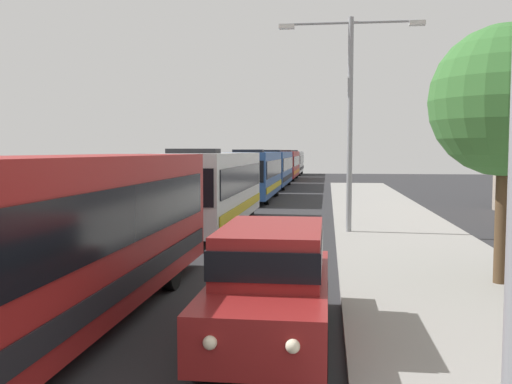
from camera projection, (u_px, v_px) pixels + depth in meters
name	position (u px, v px, depth m)	size (l,w,h in m)	color
bus_lead	(52.00, 237.00, 9.55)	(2.58, 12.19, 3.21)	maroon
bus_second_in_line	(213.00, 187.00, 22.89)	(2.58, 10.95, 3.21)	silver
bus_middle	(255.00, 173.00, 36.25)	(2.58, 10.50, 3.21)	#284C8C
bus_fourth_in_line	(274.00, 168.00, 48.66)	(2.58, 12.11, 3.21)	#284C8C
bus_rear	(285.00, 164.00, 61.92)	(2.58, 11.39, 3.21)	maroon
bus_tail_end	(292.00, 162.00, 74.71)	(2.58, 10.98, 3.21)	silver
white_suv	(271.00, 279.00, 9.33)	(1.86, 4.98, 1.90)	maroon
streetlamp_mid	(350.00, 102.00, 20.72)	(5.23, 0.28, 7.82)	gray
roadside_tree	(506.00, 102.00, 12.56)	(3.37, 3.37, 5.78)	#4C3823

